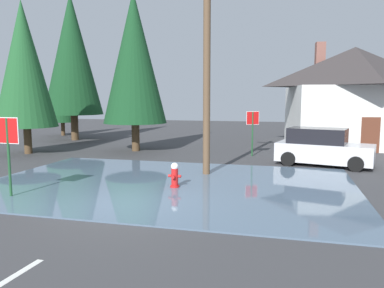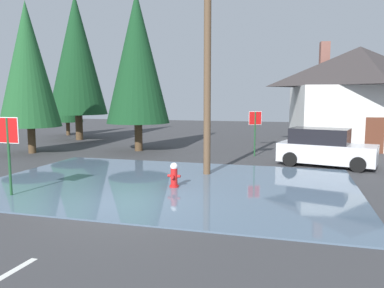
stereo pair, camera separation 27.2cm
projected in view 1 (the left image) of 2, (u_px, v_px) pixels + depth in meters
name	position (u px, v px, depth m)	size (l,w,h in m)	color
ground_plane	(124.00, 207.00, 10.78)	(80.00, 80.00, 0.10)	#38383A
flood_puddle	(167.00, 184.00, 13.33)	(12.95, 8.69, 0.05)	#4C6075
lane_stop_bar	(140.00, 220.00, 9.43)	(3.32, 0.30, 0.01)	silver
stop_sign_near	(8.00, 140.00, 11.38)	(0.80, 0.08, 2.47)	#1E4C28
fire_hydrant	(175.00, 176.00, 12.71)	(0.44, 0.38, 0.88)	red
utility_pole	(207.00, 57.00, 14.43)	(1.60, 0.28, 8.89)	brown
stop_sign_far	(253.00, 124.00, 19.69)	(0.63, 0.33, 2.36)	#1E4C28
house	(353.00, 95.00, 23.99)	(9.12, 8.41, 6.74)	silver
parked_car	(322.00, 148.00, 17.03)	(4.44, 2.75, 1.69)	silver
pine_tree_tall_left	(61.00, 91.00, 30.39)	(2.47, 2.47, 6.17)	#4C3823
pine_tree_mid_left	(24.00, 64.00, 20.18)	(3.29, 3.29, 8.23)	#4C3823
pine_tree_short_left	(134.00, 58.00, 21.19)	(3.61, 3.61, 9.02)	#4C3823
pine_tree_far_center	(72.00, 55.00, 26.74)	(4.16, 4.16, 10.41)	#4C3823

